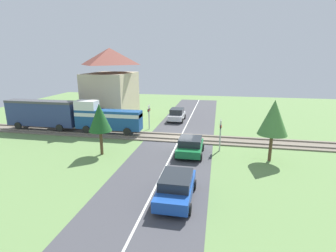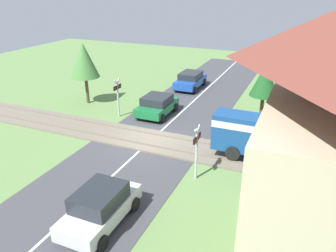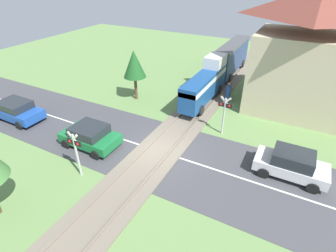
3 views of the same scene
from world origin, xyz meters
The scene contains 11 objects.
ground_plane centered at (0.00, 0.00, 0.00)m, with size 60.00×60.00×0.00m, color #66894C.
road_surface centered at (0.00, 0.00, 0.01)m, with size 48.00×6.40×0.02m.
track_bed centered at (0.00, 0.00, 0.07)m, with size 2.80×48.00×0.24m.
car_near_crossing centered at (-4.08, -1.44, 0.74)m, with size 3.62×2.08×1.41m.
car_far_side centered at (7.23, 1.44, 0.79)m, with size 3.66×1.84×1.53m.
car_behind_queue centered at (-11.09, -1.44, 0.76)m, with size 4.08×1.96×1.45m.
crossing_signal_west_approach centered at (-2.72, -3.77, 1.76)m, with size 0.90×0.18×2.72m.
crossing_signal_east_approach centered at (2.72, 3.77, 1.76)m, with size 0.90×0.18×2.72m.
pedestrian_by_station centered at (1.61, 8.62, 0.78)m, with size 0.42×0.42×1.70m.
tree_roadside_hedge centered at (-5.37, 5.56, 3.01)m, with size 1.81×1.81×4.13m.
tree_beyond_track centered at (-4.24, -7.49, 3.35)m, with size 2.15×2.15×4.66m.
Camera 2 is at (15.61, 7.87, 8.64)m, focal length 35.00 mm.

